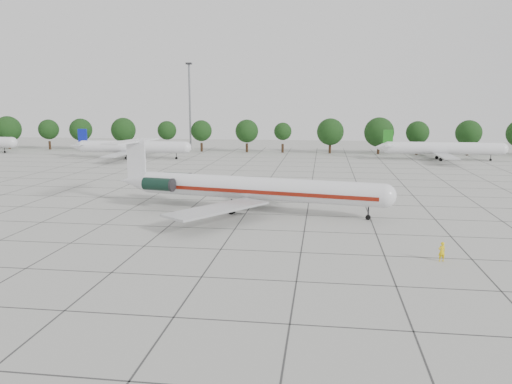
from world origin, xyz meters
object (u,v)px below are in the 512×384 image
main_airliner (242,187)px  bg_airliner_b (133,147)px  floodlight_mast (190,101)px  ground_crew (442,252)px  bg_airliner_d (443,148)px

main_airliner → bg_airliner_b: size_ratio=1.36×
main_airliner → floodlight_mast: (-29.23, 82.24, 11.07)m
main_airliner → ground_crew: (21.77, -18.70, -2.28)m
bg_airliner_d → floodlight_mast: (-69.06, 19.41, 11.37)m
ground_crew → bg_airliner_b: bearing=-68.0°
main_airliner → ground_crew: main_airliner is taller
bg_airliner_d → main_airliner: bearing=-122.4°
bg_airliner_b → bg_airliner_d: same height
bg_airliner_b → bg_airliner_d: bearing=5.0°
bg_airliner_b → floodlight_mast: 29.69m
bg_airliner_d → floodlight_mast: floodlight_mast is taller
ground_crew → floodlight_mast: size_ratio=0.07×
bg_airliner_b → floodlight_mast: floodlight_mast is taller
main_airliner → bg_airliner_d: 74.39m
ground_crew → bg_airliner_d: size_ratio=0.07×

